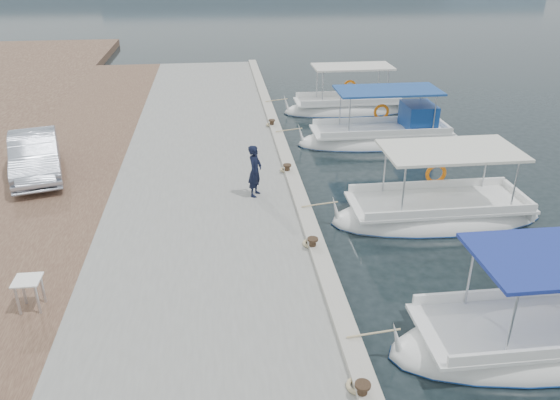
{
  "coord_description": "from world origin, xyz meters",
  "views": [
    {
      "loc": [
        -2.56,
        -10.27,
        7.65
      ],
      "look_at": [
        -1.0,
        3.04,
        1.2
      ],
      "focal_mm": 35.0,
      "sensor_mm": 36.0,
      "label": 1
    }
  ],
  "objects_px": {
    "fishing_caique_c": "(437,215)",
    "fishing_caique_d": "(382,138)",
    "fishing_caique_e": "(347,109)",
    "fishing_caique_b": "(551,341)",
    "parked_car": "(35,155)",
    "fisherman": "(255,171)"
  },
  "relations": [
    {
      "from": "fishing_caique_d",
      "to": "fisherman",
      "type": "relative_size",
      "value": 4.27
    },
    {
      "from": "fishing_caique_c",
      "to": "fishing_caique_d",
      "type": "xyz_separation_m",
      "value": [
        0.31,
        6.81,
        0.07
      ]
    },
    {
      "from": "fisherman",
      "to": "parked_car",
      "type": "height_order",
      "value": "fisherman"
    },
    {
      "from": "fishing_caique_b",
      "to": "parked_car",
      "type": "distance_m",
      "value": 15.84
    },
    {
      "from": "fishing_caique_b",
      "to": "fisherman",
      "type": "bearing_deg",
      "value": 128.5
    },
    {
      "from": "fishing_caique_e",
      "to": "parked_car",
      "type": "relative_size",
      "value": 1.48
    },
    {
      "from": "fishing_caique_d",
      "to": "fisherman",
      "type": "bearing_deg",
      "value": -135.66
    },
    {
      "from": "fishing_caique_e",
      "to": "fishing_caique_b",
      "type": "bearing_deg",
      "value": -88.82
    },
    {
      "from": "fishing_caique_d",
      "to": "parked_car",
      "type": "xyz_separation_m",
      "value": [
        -12.76,
        -3.11,
        1.0
      ]
    },
    {
      "from": "fishing_caique_d",
      "to": "parked_car",
      "type": "height_order",
      "value": "fishing_caique_d"
    },
    {
      "from": "fishing_caique_e",
      "to": "fishing_caique_c",
      "type": "bearing_deg",
      "value": -89.33
    },
    {
      "from": "fishing_caique_c",
      "to": "fisherman",
      "type": "height_order",
      "value": "fishing_caique_c"
    },
    {
      "from": "fishing_caique_b",
      "to": "fishing_caique_e",
      "type": "height_order",
      "value": "same"
    },
    {
      "from": "fishing_caique_b",
      "to": "fisherman",
      "type": "xyz_separation_m",
      "value": [
        -5.58,
        7.02,
        1.18
      ]
    },
    {
      "from": "fishing_caique_c",
      "to": "fishing_caique_d",
      "type": "bearing_deg",
      "value": 87.38
    },
    {
      "from": "parked_car",
      "to": "fishing_caique_d",
      "type": "bearing_deg",
      "value": -1.73
    },
    {
      "from": "fishing_caique_c",
      "to": "fisherman",
      "type": "relative_size",
      "value": 4.02
    },
    {
      "from": "fishing_caique_b",
      "to": "fishing_caique_e",
      "type": "bearing_deg",
      "value": 91.18
    },
    {
      "from": "fishing_caique_d",
      "to": "fishing_caique_c",
      "type": "bearing_deg",
      "value": -92.62
    },
    {
      "from": "fishing_caique_e",
      "to": "parked_car",
      "type": "xyz_separation_m",
      "value": [
        -12.31,
        -7.6,
        1.07
      ]
    },
    {
      "from": "fishing_caique_c",
      "to": "parked_car",
      "type": "distance_m",
      "value": 13.03
    },
    {
      "from": "fishing_caique_e",
      "to": "fisherman",
      "type": "distance_m",
      "value": 11.38
    }
  ]
}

